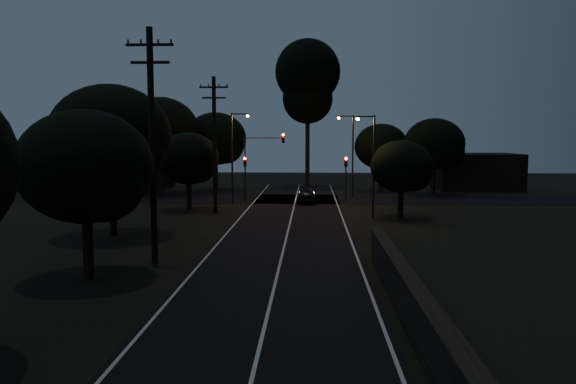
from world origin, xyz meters
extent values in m
cube|color=black|center=(0.00, 22.00, 0.01)|extent=(8.00, 70.00, 0.02)
cube|color=black|center=(0.00, 42.00, 0.01)|extent=(60.00, 8.00, 0.02)
cube|color=beige|center=(0.00, 22.00, 0.03)|extent=(0.12, 70.00, 0.01)
cube|color=beige|center=(-3.75, 22.00, 0.03)|extent=(0.12, 70.00, 0.01)
cube|color=beige|center=(3.75, 22.00, 0.03)|extent=(0.12, 70.00, 0.01)
cube|color=black|center=(4.60, 3.00, 0.75)|extent=(0.40, 26.00, 1.50)
cube|color=black|center=(4.60, 3.00, 1.55)|extent=(0.55, 26.00, 0.10)
cube|color=black|center=(8.00, 3.00, 0.60)|extent=(6.50, 26.00, 1.20)
cylinder|color=black|center=(-6.00, 15.00, 5.50)|extent=(0.30, 0.30, 11.00)
cube|color=black|center=(-6.00, 15.00, 10.20)|extent=(2.20, 0.12, 0.12)
cube|color=black|center=(-6.00, 15.00, 9.40)|extent=(1.80, 0.12, 0.12)
cylinder|color=black|center=(-6.00, 32.00, 5.25)|extent=(0.30, 0.30, 10.50)
cube|color=black|center=(-6.00, 32.00, 9.70)|extent=(2.20, 0.12, 0.12)
cube|color=black|center=(-6.00, 32.00, 8.90)|extent=(1.80, 0.12, 0.12)
cylinder|color=black|center=(-8.00, 12.00, 1.33)|extent=(0.44, 0.44, 2.65)
ellipsoid|color=black|center=(-8.00, 12.00, 4.76)|extent=(5.63, 5.63, 4.78)
sphere|color=black|center=(-7.02, 11.44, 4.20)|extent=(3.38, 3.38, 3.38)
cylinder|color=black|center=(-10.50, 22.00, 1.66)|extent=(0.44, 0.44, 3.33)
ellipsoid|color=black|center=(-10.50, 22.00, 6.02)|extent=(7.18, 7.18, 6.11)
sphere|color=black|center=(-9.24, 21.28, 5.30)|extent=(4.31, 4.31, 4.31)
cylinder|color=black|center=(-8.50, 34.00, 1.16)|extent=(0.44, 0.44, 2.32)
ellipsoid|color=black|center=(-8.50, 34.00, 4.17)|extent=(4.94, 4.94, 4.20)
sphere|color=black|center=(-7.63, 33.51, 3.68)|extent=(2.97, 2.97, 2.97)
cylinder|color=black|center=(-9.00, 50.00, 1.57)|extent=(0.44, 0.44, 3.15)
ellipsoid|color=black|center=(-9.00, 50.00, 5.67)|extent=(6.74, 6.74, 5.73)
sphere|color=black|center=(-7.82, 49.33, 5.00)|extent=(4.05, 4.05, 4.05)
cylinder|color=black|center=(-14.00, 46.00, 1.85)|extent=(0.44, 0.44, 3.71)
ellipsoid|color=black|center=(-14.00, 46.00, 6.63)|extent=(7.81, 7.81, 6.63)
sphere|color=black|center=(-12.63, 45.22, 5.85)|extent=(4.68, 4.68, 4.68)
cylinder|color=black|center=(9.00, 50.00, 1.34)|extent=(0.44, 0.44, 2.68)
ellipsoid|color=black|center=(9.00, 50.00, 4.85)|extent=(5.77, 5.77, 4.91)
sphere|color=black|center=(10.01, 49.42, 4.27)|extent=(3.46, 3.46, 3.46)
cylinder|color=black|center=(14.00, 47.00, 1.44)|extent=(0.44, 0.44, 2.88)
ellipsoid|color=black|center=(14.00, 47.00, 5.18)|extent=(6.14, 6.14, 5.22)
sphere|color=black|center=(15.07, 46.39, 4.57)|extent=(3.68, 3.68, 3.68)
cylinder|color=black|center=(8.00, 30.00, 1.06)|extent=(0.44, 0.44, 2.12)
ellipsoid|color=black|center=(8.00, 30.00, 3.81)|extent=(4.50, 4.50, 3.83)
sphere|color=black|center=(8.79, 29.55, 3.36)|extent=(2.70, 2.70, 2.70)
cylinder|color=black|center=(1.00, 55.00, 4.72)|extent=(0.50, 0.50, 9.44)
sphere|color=black|center=(1.00, 55.00, 13.38)|extent=(7.55, 7.55, 7.55)
sphere|color=black|center=(1.00, 55.00, 10.30)|extent=(5.83, 5.83, 5.83)
cube|color=black|center=(-20.00, 52.00, 2.20)|extent=(10.00, 8.00, 4.40)
cube|color=black|center=(20.00, 53.00, 2.00)|extent=(9.00, 7.00, 4.00)
cylinder|color=black|center=(-4.60, 40.00, 1.60)|extent=(0.12, 0.12, 3.20)
cube|color=black|center=(-4.60, 40.00, 3.65)|extent=(0.28, 0.22, 0.90)
sphere|color=#FF0705|center=(-4.60, 39.87, 3.95)|extent=(0.22, 0.22, 0.22)
cylinder|color=black|center=(4.60, 40.00, 1.60)|extent=(0.12, 0.12, 3.20)
cube|color=black|center=(4.60, 40.00, 3.65)|extent=(0.28, 0.22, 0.90)
sphere|color=#FF0705|center=(4.60, 39.87, 3.95)|extent=(0.22, 0.22, 0.22)
cylinder|color=black|center=(-4.60, 40.00, 2.50)|extent=(0.12, 0.12, 5.00)
cube|color=black|center=(-1.10, 40.00, 5.80)|extent=(0.28, 0.22, 0.90)
sphere|color=#FF0705|center=(-1.10, 39.87, 6.10)|extent=(0.22, 0.22, 0.22)
cube|color=black|center=(-2.85, 40.00, 5.80)|extent=(3.50, 0.08, 0.08)
cylinder|color=black|center=(-5.50, 38.00, 4.00)|extent=(0.16, 0.16, 8.00)
cube|color=black|center=(-4.80, 38.00, 7.90)|extent=(1.40, 0.10, 0.10)
cube|color=black|center=(-4.10, 38.00, 7.85)|extent=(0.35, 0.22, 0.12)
sphere|color=orange|center=(-4.10, 38.00, 7.75)|extent=(0.26, 0.26, 0.26)
cylinder|color=black|center=(5.50, 44.00, 4.00)|extent=(0.16, 0.16, 8.00)
cube|color=black|center=(4.80, 44.00, 7.90)|extent=(1.40, 0.10, 0.10)
cube|color=black|center=(4.10, 44.00, 7.85)|extent=(0.35, 0.22, 0.12)
sphere|color=orange|center=(4.10, 44.00, 7.75)|extent=(0.26, 0.26, 0.26)
cylinder|color=black|center=(6.00, 30.00, 3.75)|extent=(0.16, 0.16, 7.50)
cube|color=black|center=(5.40, 30.00, 7.40)|extent=(1.20, 0.10, 0.10)
cube|color=black|center=(4.80, 30.00, 7.35)|extent=(0.35, 0.22, 0.12)
sphere|color=orange|center=(4.80, 30.00, 7.25)|extent=(0.26, 0.26, 0.26)
imported|color=black|center=(1.05, 38.97, 0.68)|extent=(1.61, 4.01, 1.37)
camera|label=1|loc=(1.46, -11.04, 6.06)|focal=35.00mm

